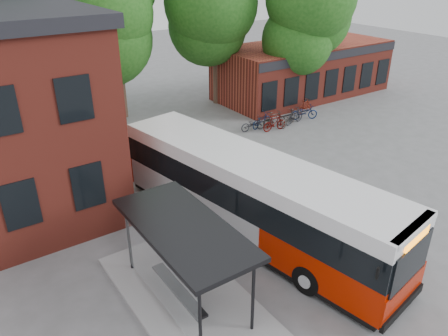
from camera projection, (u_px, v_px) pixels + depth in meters
ground at (271, 238)px, 17.53m from camera, size 100.00×100.00×0.00m
shop_row at (303, 69)px, 34.62m from camera, size 14.00×6.20×4.00m
bus_shelter at (185, 263)px, 13.86m from camera, size 3.60×7.00×2.90m
bike_rail at (281, 119)px, 29.55m from camera, size 5.20×0.10×0.38m
tree_0 at (3, 51)px, 23.86m from camera, size 7.92×7.92×11.00m
tree_1 at (117, 41)px, 28.29m from camera, size 7.92×7.92×10.40m
tree_2 at (216, 28)px, 30.98m from camera, size 7.92×7.92×11.00m
tree_3 at (305, 42)px, 30.96m from camera, size 7.04×7.04×9.28m
city_bus at (250, 197)px, 17.19m from camera, size 4.89×13.34×3.32m
bicycle_0 at (253, 124)px, 27.98m from camera, size 1.80×0.83×0.91m
bicycle_1 at (274, 123)px, 27.95m from camera, size 1.75×0.64×1.03m
bicycle_2 at (261, 120)px, 28.54m from camera, size 1.94×1.09×0.97m
bicycle_3 at (274, 119)px, 28.57m from camera, size 1.80×0.64×1.06m
bicycle_4 at (288, 119)px, 28.76m from camera, size 2.01×1.34×1.00m
bicycle_5 at (294, 116)px, 29.09m from camera, size 1.89×0.85×1.10m
bicycle_6 at (304, 112)px, 29.86m from camera, size 2.02×1.32×1.00m
bicycle_7 at (305, 106)px, 31.16m from camera, size 1.67×0.84×0.97m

